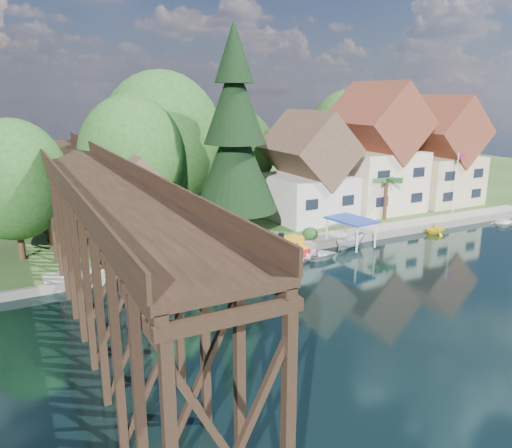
# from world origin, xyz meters

# --- Properties ---
(ground) EXTENTS (140.00, 140.00, 0.00)m
(ground) POSITION_xyz_m (0.00, 0.00, 0.00)
(ground) COLOR black
(ground) RESTS_ON ground
(bank) EXTENTS (140.00, 52.00, 0.50)m
(bank) POSITION_xyz_m (0.00, 34.00, 0.25)
(bank) COLOR #284B1E
(bank) RESTS_ON ground
(seawall) EXTENTS (60.00, 0.40, 0.62)m
(seawall) POSITION_xyz_m (4.00, 8.00, 0.31)
(seawall) COLOR slate
(seawall) RESTS_ON ground
(promenade) EXTENTS (50.00, 2.60, 0.06)m
(promenade) POSITION_xyz_m (6.00, 9.30, 0.53)
(promenade) COLOR gray
(promenade) RESTS_ON bank
(trestle_bridge) EXTENTS (4.12, 44.18, 9.30)m
(trestle_bridge) POSITION_xyz_m (-16.00, 5.17, 5.35)
(trestle_bridge) COLOR black
(trestle_bridge) RESTS_ON ground
(house_left) EXTENTS (7.64, 8.64, 11.02)m
(house_left) POSITION_xyz_m (7.00, 16.00, 5.14)
(house_left) COLOR beige
(house_left) RESTS_ON bank
(house_center) EXTENTS (8.65, 9.18, 13.89)m
(house_center) POSITION_xyz_m (16.00, 16.50, 6.42)
(house_center) COLOR beige
(house_center) RESTS_ON bank
(house_right) EXTENTS (8.15, 8.64, 12.45)m
(house_right) POSITION_xyz_m (25.00, 16.00, 5.78)
(house_right) COLOR #C9BD91
(house_right) RESTS_ON bank
(shed) EXTENTS (5.09, 5.40, 7.85)m
(shed) POSITION_xyz_m (-11.00, 14.50, 3.83)
(shed) COLOR beige
(shed) RESTS_ON bank
(bg_trees) EXTENTS (49.90, 13.30, 10.57)m
(bg_trees) POSITION_xyz_m (1.00, 21.25, 7.29)
(bg_trees) COLOR #382314
(bg_trees) RESTS_ON bank
(shrubs) EXTENTS (15.76, 2.47, 1.70)m
(shrubs) POSITION_xyz_m (-4.60, 9.26, 1.23)
(shrubs) COLOR #1D4318
(shrubs) RESTS_ON bank
(conifer) EXTENTS (7.55, 7.55, 18.58)m
(conifer) POSITION_xyz_m (-2.08, 13.96, 9.45)
(conifer) COLOR #382314
(conifer) RESTS_ON bank
(palm_tree) EXTENTS (4.29, 4.29, 4.58)m
(palm_tree) POSITION_xyz_m (13.88, 12.02, 4.50)
(palm_tree) COLOR #382314
(palm_tree) RESTS_ON bank
(flagpole) EXTENTS (1.02, 0.09, 6.52)m
(flagpole) POSITION_xyz_m (22.47, 10.76, 4.49)
(flagpole) COLOR white
(flagpole) RESTS_ON bank
(tugboat) EXTENTS (3.58, 2.45, 2.37)m
(tugboat) POSITION_xyz_m (-0.49, 6.93, 0.71)
(tugboat) COLOR red
(tugboat) RESTS_ON ground
(boat_white_a) EXTENTS (5.19, 4.44, 0.91)m
(boat_white_a) POSITION_xyz_m (0.96, 6.03, 0.45)
(boat_white_a) COLOR silver
(boat_white_a) RESTS_ON ground
(boat_canopy) EXTENTS (3.43, 4.46, 2.62)m
(boat_canopy) POSITION_xyz_m (5.70, 7.01, 1.12)
(boat_canopy) COLOR silver
(boat_canopy) RESTS_ON ground
(boat_yellow) EXTENTS (2.81, 2.61, 1.22)m
(boat_yellow) POSITION_xyz_m (15.74, 6.87, 0.61)
(boat_yellow) COLOR yellow
(boat_yellow) RESTS_ON ground
(boat_white_b) EXTENTS (3.92, 3.38, 0.68)m
(boat_white_b) POSITION_xyz_m (24.84, 6.15, 0.34)
(boat_white_b) COLOR white
(boat_white_b) RESTS_ON ground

